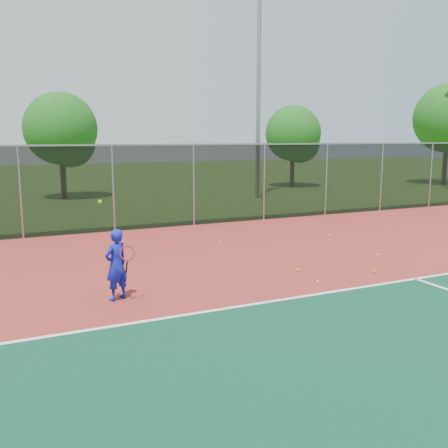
{
  "coord_description": "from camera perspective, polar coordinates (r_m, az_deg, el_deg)",
  "views": [
    {
      "loc": [
        -6.75,
        -5.29,
        3.27
      ],
      "look_at": [
        -1.99,
        5.0,
        1.3
      ],
      "focal_mm": 40.0,
      "sensor_mm": 36.0,
      "label": 1
    }
  ],
  "objects": [
    {
      "name": "practice_ball_3",
      "position": [
        14.52,
        17.18,
        -3.39
      ],
      "size": [
        0.07,
        0.07,
        0.07
      ],
      "primitive_type": "sphere",
      "color": "yellow",
      "rests_on": "court_apron"
    },
    {
      "name": "court_apron",
      "position": [
        10.46,
        17.25,
        -8.77
      ],
      "size": [
        30.0,
        20.0,
        0.02
      ],
      "primitive_type": "cube",
      "color": "maroon",
      "rests_on": "ground"
    },
    {
      "name": "floodlight_n",
      "position": [
        27.57,
        4.0,
        18.4
      ],
      "size": [
        0.9,
        0.4,
        13.19
      ],
      "color": "gray",
      "rests_on": "ground"
    },
    {
      "name": "practice_ball_8",
      "position": [
        11.52,
        10.63,
        -6.52
      ],
      "size": [
        0.07,
        0.07,
        0.07
      ],
      "primitive_type": "sphere",
      "color": "yellow",
      "rests_on": "court_apron"
    },
    {
      "name": "practice_ball_4",
      "position": [
        12.45,
        8.48,
        -5.22
      ],
      "size": [
        0.07,
        0.07,
        0.07
      ],
      "primitive_type": "sphere",
      "color": "yellow",
      "rests_on": "court_apron"
    },
    {
      "name": "fence_back",
      "position": [
        18.64,
        -3.5,
        4.58
      ],
      "size": [
        30.0,
        0.06,
        3.03
      ],
      "color": "black",
      "rests_on": "court_apron"
    },
    {
      "name": "practice_ball_1",
      "position": [
        12.75,
        16.78,
        -5.18
      ],
      "size": [
        0.07,
        0.07,
        0.07
      ],
      "primitive_type": "sphere",
      "color": "yellow",
      "rests_on": "court_apron"
    },
    {
      "name": "practice_ball_0",
      "position": [
        19.05,
        17.83,
        -0.34
      ],
      "size": [
        0.07,
        0.07,
        0.07
      ],
      "primitive_type": "sphere",
      "color": "yellow",
      "rests_on": "court_apron"
    },
    {
      "name": "practice_ball_5",
      "position": [
        16.95,
        11.94,
        -1.3
      ],
      "size": [
        0.07,
        0.07,
        0.07
      ],
      "primitive_type": "sphere",
      "color": "yellow",
      "rests_on": "court_apron"
    },
    {
      "name": "tree_back_left",
      "position": [
        28.28,
        -17.93,
        9.96
      ],
      "size": [
        3.86,
        3.86,
        5.67
      ],
      "color": "#361F13",
      "rests_on": "ground"
    },
    {
      "name": "tree_back_mid",
      "position": [
        33.79,
        8.09,
        9.93
      ],
      "size": [
        3.66,
        3.66,
        5.38
      ],
      "color": "#361F13",
      "rests_on": "ground"
    },
    {
      "name": "tennis_player",
      "position": [
        10.28,
        -12.21,
        -4.56
      ],
      "size": [
        0.63,
        0.69,
        2.04
      ],
      "color": "#121CB0",
      "rests_on": "court_apron"
    },
    {
      "name": "practice_ball_7",
      "position": [
        15.55,
        -0.51,
        -2.08
      ],
      "size": [
        0.07,
        0.07,
        0.07
      ],
      "primitive_type": "sphere",
      "color": "yellow",
      "rests_on": "court_apron"
    }
  ]
}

